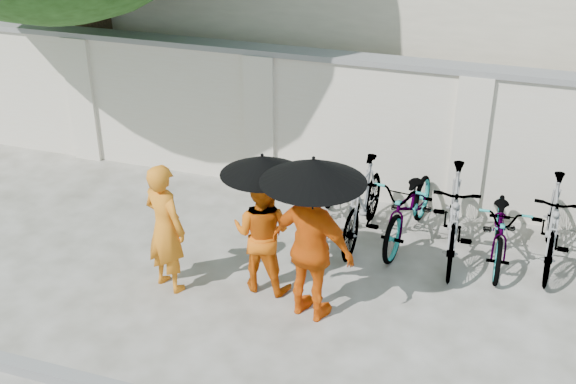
% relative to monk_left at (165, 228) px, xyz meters
% --- Properties ---
extents(ground, '(80.00, 80.00, 0.00)m').
position_rel_monk_left_xyz_m(ground, '(1.05, -0.13, -0.78)').
color(ground, '#B7B2AA').
extents(compound_wall, '(20.00, 0.30, 2.00)m').
position_rel_monk_left_xyz_m(compound_wall, '(2.05, 3.07, 0.22)').
color(compound_wall, beige).
rests_on(compound_wall, ground).
extents(building_behind, '(14.00, 6.00, 3.20)m').
position_rel_monk_left_xyz_m(building_behind, '(3.05, 6.87, 0.82)').
color(building_behind, beige).
rests_on(building_behind, ground).
extents(monk_left, '(0.67, 0.56, 1.57)m').
position_rel_monk_left_xyz_m(monk_left, '(0.00, 0.00, 0.00)').
color(monk_left, orange).
rests_on(monk_left, ground).
extents(monk_center, '(0.72, 0.57, 1.45)m').
position_rel_monk_left_xyz_m(monk_center, '(1.04, 0.34, -0.06)').
color(monk_center, '#D65B0C').
rests_on(monk_center, ground).
extents(parasol_center, '(0.93, 0.93, 0.90)m').
position_rel_monk_left_xyz_m(parasol_center, '(1.09, 0.26, 0.83)').
color(parasol_center, black).
rests_on(parasol_center, ground).
extents(monk_right, '(1.07, 0.68, 1.70)m').
position_rel_monk_left_xyz_m(monk_right, '(1.75, -0.00, 0.07)').
color(monk_right, '#DD570B').
rests_on(monk_right, ground).
extents(parasol_right, '(1.09, 1.09, 0.97)m').
position_rel_monk_left_xyz_m(parasol_right, '(1.77, -0.08, 1.02)').
color(parasol_right, black).
rests_on(parasol_right, ground).
extents(bike_0, '(0.83, 1.90, 0.97)m').
position_rel_monk_left_xyz_m(bike_0, '(1.30, 1.93, -0.30)').
color(bike_0, gray).
rests_on(bike_0, ground).
extents(bike_1, '(0.57, 1.80, 1.07)m').
position_rel_monk_left_xyz_m(bike_1, '(1.88, 1.80, -0.25)').
color(bike_1, gray).
rests_on(bike_1, ground).
extents(bike_2, '(0.88, 1.93, 0.98)m').
position_rel_monk_left_xyz_m(bike_2, '(2.46, 1.99, -0.29)').
color(bike_2, gray).
rests_on(bike_2, ground).
extents(bike_3, '(0.72, 1.94, 1.14)m').
position_rel_monk_left_xyz_m(bike_3, '(3.03, 1.76, -0.21)').
color(bike_3, gray).
rests_on(bike_3, ground).
extents(bike_4, '(0.69, 1.75, 0.90)m').
position_rel_monk_left_xyz_m(bike_4, '(3.61, 1.88, -0.33)').
color(bike_4, gray).
rests_on(bike_4, ground).
extents(bike_5, '(0.54, 1.81, 1.08)m').
position_rel_monk_left_xyz_m(bike_5, '(4.19, 1.99, -0.24)').
color(bike_5, gray).
rests_on(bike_5, ground).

